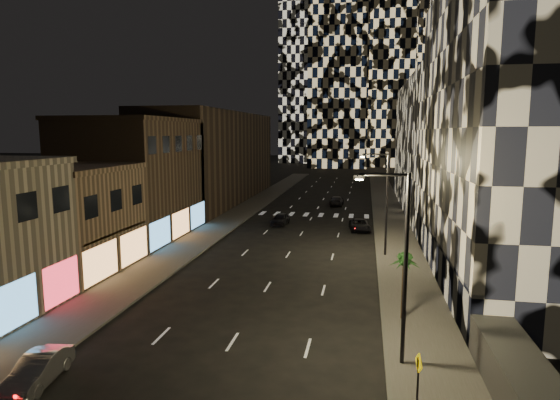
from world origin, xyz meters
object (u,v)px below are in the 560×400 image
at_px(car_silver_parked, 38,370).
at_px(car_dark_rightlane, 360,225).
at_px(car_dark_oncoming, 337,201).
at_px(car_dark_midlane, 280,219).
at_px(palm_tree, 405,265).
at_px(streetlight_far, 384,197).
at_px(ped_sign, 418,373).
at_px(streetlight_near, 401,255).

height_order(car_silver_parked, car_dark_rightlane, car_silver_parked).
relative_size(car_dark_oncoming, car_dark_rightlane, 1.06).
distance_m(car_silver_parked, car_dark_midlane, 37.21).
height_order(car_silver_parked, palm_tree, palm_tree).
height_order(streetlight_far, car_dark_midlane, streetlight_far).
relative_size(car_dark_oncoming, ped_sign, 1.95).
xyz_separation_m(car_dark_oncoming, car_dark_rightlane, (3.67, -18.10, -0.07)).
height_order(streetlight_near, car_silver_parked, streetlight_near).
height_order(streetlight_far, car_silver_parked, streetlight_far).
bearing_deg(streetlight_near, streetlight_far, 90.00).
xyz_separation_m(car_silver_parked, ped_sign, (16.06, 0.54, 1.14)).
bearing_deg(streetlight_far, car_dark_midlane, 132.74).
xyz_separation_m(car_dark_oncoming, ped_sign, (6.34, -52.86, 1.10)).
xyz_separation_m(car_silver_parked, palm_tree, (16.25, 10.04, 2.71)).
height_order(car_dark_rightlane, ped_sign, ped_sign).
relative_size(streetlight_near, car_dark_oncoming, 1.89).
bearing_deg(streetlight_far, car_dark_oncoming, 101.41).
xyz_separation_m(streetlight_near, car_dark_rightlane, (-2.16, 30.76, -4.73)).
xyz_separation_m(streetlight_near, car_dark_oncoming, (-5.83, 48.86, -4.66)).
distance_m(car_silver_parked, ped_sign, 16.11).
xyz_separation_m(car_silver_parked, car_dark_oncoming, (9.73, 53.41, 0.04)).
distance_m(streetlight_near, streetlight_far, 20.00).
bearing_deg(car_dark_midlane, car_dark_oncoming, 75.96).
bearing_deg(ped_sign, streetlight_far, 81.90).
height_order(ped_sign, palm_tree, palm_tree).
bearing_deg(palm_tree, car_dark_rightlane, 96.43).
xyz_separation_m(streetlight_near, car_dark_midlane, (-11.50, 32.44, -4.66)).
bearing_deg(car_dark_midlane, streetlight_far, -42.23).
bearing_deg(ped_sign, palm_tree, 79.60).
relative_size(car_dark_midlane, palm_tree, 1.04).
bearing_deg(ped_sign, car_silver_parked, 172.62).
distance_m(car_dark_midlane, ped_sign, 38.39).
bearing_deg(ped_sign, car_dark_midlane, 98.92).
bearing_deg(car_dark_rightlane, palm_tree, -90.27).
xyz_separation_m(car_dark_midlane, car_dark_rightlane, (9.34, -1.68, -0.07)).
distance_m(car_dark_oncoming, palm_tree, 43.93).
relative_size(streetlight_far, car_dark_rightlane, 2.00).
distance_m(streetlight_far, palm_tree, 14.66).
distance_m(car_dark_oncoming, car_dark_rightlane, 18.46).
xyz_separation_m(streetlight_near, palm_tree, (0.69, 5.49, -1.99)).
bearing_deg(car_dark_oncoming, car_dark_rightlane, 101.90).
relative_size(streetlight_near, streetlight_far, 1.00).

